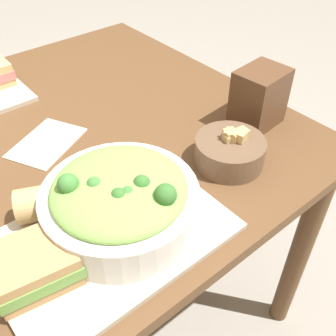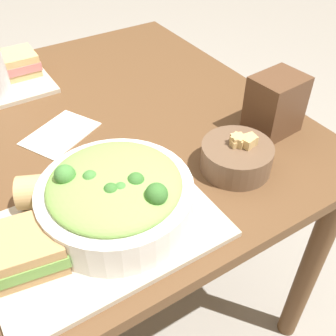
{
  "view_description": "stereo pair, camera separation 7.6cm",
  "coord_description": "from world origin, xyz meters",
  "px_view_note": "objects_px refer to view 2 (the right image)",
  "views": [
    {
      "loc": [
        -0.15,
        -0.76,
        1.33
      ],
      "look_at": [
        0.21,
        -0.32,
        0.83
      ],
      "focal_mm": 42.0,
      "sensor_mm": 36.0,
      "label": 1
    },
    {
      "loc": [
        -0.09,
        -0.8,
        1.33
      ],
      "look_at": [
        0.21,
        -0.32,
        0.83
      ],
      "focal_mm": 42.0,
      "sensor_mm": 36.0,
      "label": 2
    }
  ],
  "objects_px": {
    "baguette_near": "(60,190)",
    "chip_bag": "(275,105)",
    "salad_bowl": "(116,195)",
    "napkin_folded": "(61,134)",
    "sandwich_far": "(14,64)",
    "soup_bowl": "(237,156)",
    "sandwich_near": "(24,250)"
  },
  "relations": [
    {
      "from": "salad_bowl",
      "to": "baguette_near",
      "type": "distance_m",
      "value": 0.12
    },
    {
      "from": "soup_bowl",
      "to": "sandwich_near",
      "type": "xyz_separation_m",
      "value": [
        -0.46,
        -0.01,
        0.01
      ]
    },
    {
      "from": "salad_bowl",
      "to": "sandwich_near",
      "type": "distance_m",
      "value": 0.18
    },
    {
      "from": "sandwich_near",
      "to": "soup_bowl",
      "type": "bearing_deg",
      "value": 10.83
    },
    {
      "from": "soup_bowl",
      "to": "chip_bag",
      "type": "relative_size",
      "value": 1.07
    },
    {
      "from": "sandwich_near",
      "to": "baguette_near",
      "type": "distance_m",
      "value": 0.14
    },
    {
      "from": "sandwich_near",
      "to": "baguette_near",
      "type": "relative_size",
      "value": 0.91
    },
    {
      "from": "salad_bowl",
      "to": "chip_bag",
      "type": "relative_size",
      "value": 1.99
    },
    {
      "from": "napkin_folded",
      "to": "soup_bowl",
      "type": "bearing_deg",
      "value": -48.92
    },
    {
      "from": "salad_bowl",
      "to": "chip_bag",
      "type": "bearing_deg",
      "value": 7.98
    },
    {
      "from": "napkin_folded",
      "to": "sandwich_near",
      "type": "bearing_deg",
      "value": -118.47
    },
    {
      "from": "soup_bowl",
      "to": "baguette_near",
      "type": "xyz_separation_m",
      "value": [
        -0.36,
        0.09,
        0.01
      ]
    },
    {
      "from": "soup_bowl",
      "to": "salad_bowl",
      "type": "bearing_deg",
      "value": 179.35
    },
    {
      "from": "sandwich_far",
      "to": "soup_bowl",
      "type": "bearing_deg",
      "value": -65.89
    },
    {
      "from": "salad_bowl",
      "to": "sandwich_near",
      "type": "xyz_separation_m",
      "value": [
        -0.18,
        -0.02,
        -0.02
      ]
    },
    {
      "from": "sandwich_far",
      "to": "napkin_folded",
      "type": "height_order",
      "value": "sandwich_far"
    },
    {
      "from": "soup_bowl",
      "to": "napkin_folded",
      "type": "distance_m",
      "value": 0.43
    },
    {
      "from": "soup_bowl",
      "to": "baguette_near",
      "type": "height_order",
      "value": "soup_bowl"
    },
    {
      "from": "baguette_near",
      "to": "chip_bag",
      "type": "xyz_separation_m",
      "value": [
        0.53,
        -0.03,
        0.03
      ]
    },
    {
      "from": "baguette_near",
      "to": "soup_bowl",
      "type": "bearing_deg",
      "value": -79.15
    },
    {
      "from": "salad_bowl",
      "to": "sandwich_far",
      "type": "xyz_separation_m",
      "value": [
        -0.0,
        0.67,
        -0.02
      ]
    },
    {
      "from": "salad_bowl",
      "to": "napkin_folded",
      "type": "relative_size",
      "value": 1.38
    },
    {
      "from": "sandwich_near",
      "to": "napkin_folded",
      "type": "bearing_deg",
      "value": 70.88
    },
    {
      "from": "sandwich_near",
      "to": "napkin_folded",
      "type": "height_order",
      "value": "sandwich_near"
    },
    {
      "from": "chip_bag",
      "to": "napkin_folded",
      "type": "distance_m",
      "value": 0.52
    },
    {
      "from": "soup_bowl",
      "to": "sandwich_near",
      "type": "bearing_deg",
      "value": -178.53
    },
    {
      "from": "sandwich_near",
      "to": "sandwich_far",
      "type": "xyz_separation_m",
      "value": [
        0.17,
        0.68,
        -0.0
      ]
    },
    {
      "from": "baguette_near",
      "to": "chip_bag",
      "type": "distance_m",
      "value": 0.53
    },
    {
      "from": "sandwich_near",
      "to": "salad_bowl",
      "type": "bearing_deg",
      "value": 14.21
    },
    {
      "from": "baguette_near",
      "to": "napkin_folded",
      "type": "distance_m",
      "value": 0.25
    },
    {
      "from": "salad_bowl",
      "to": "napkin_folded",
      "type": "distance_m",
      "value": 0.33
    },
    {
      "from": "baguette_near",
      "to": "napkin_folded",
      "type": "xyz_separation_m",
      "value": [
        0.08,
        0.23,
        -0.04
      ]
    }
  ]
}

